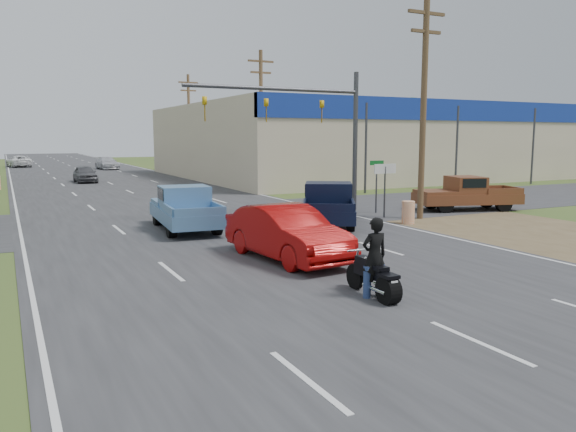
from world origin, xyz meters
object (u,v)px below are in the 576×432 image
red_convertible (287,233)px  distant_car_silver (107,163)px  brown_pickup (465,193)px  distant_car_grey (85,174)px  distant_car_white (19,162)px  motorcycle (375,279)px  blue_pickup (185,208)px  navy_pickup (328,203)px  rider (374,260)px

red_convertible → distant_car_silver: size_ratio=1.04×
brown_pickup → distant_car_grey: bearing=45.7°
brown_pickup → distant_car_white: size_ratio=1.12×
brown_pickup → distant_car_grey: (-15.17, 27.65, -0.18)m
distant_car_white → motorcycle: bearing=86.6°
blue_pickup → brown_pickup: 14.65m
blue_pickup → brown_pickup: blue_pickup is taller
brown_pickup → blue_pickup: bearing=104.5°
navy_pickup → brown_pickup: (8.72, 0.90, -0.04)m
distant_car_white → navy_pickup: bearing=92.2°
navy_pickup → motorcycle: bearing=-84.6°
red_convertible → distant_car_white: red_convertible is taller
blue_pickup → distant_car_silver: bearing=89.5°
red_convertible → distant_car_silver: bearing=81.0°
rider → distant_car_silver: rider is taller
blue_pickup → navy_pickup: size_ratio=0.96×
rider → distant_car_silver: bearing=-91.6°
rider → blue_pickup: rider is taller
navy_pickup → distant_car_grey: (-6.45, 28.55, -0.22)m
red_convertible → blue_pickup: 7.13m
rider → distant_car_grey: (-1.67, 38.66, -0.21)m
motorcycle → brown_pickup: (13.50, 11.06, 0.42)m
blue_pickup → brown_pickup: bearing=2.3°
distant_car_grey → distant_car_silver: size_ratio=0.85×
red_convertible → rider: bearing=-95.8°
red_convertible → distant_car_grey: red_convertible is taller
brown_pickup → rider: bearing=146.1°
distant_car_silver → brown_pickup: bearing=-82.5°
blue_pickup → navy_pickup: navy_pickup is taller
red_convertible → blue_pickup: bearing=93.6°
rider → distant_car_grey: rider is taller
motorcycle → rider: 0.45m
rider → motorcycle: bearing=90.0°
red_convertible → blue_pickup: size_ratio=0.91×
red_convertible → distant_car_white: (-6.00, 62.61, -0.13)m
distant_car_grey → brown_pickup: bearing=-61.6°
motorcycle → navy_pickup: navy_pickup is taller
brown_pickup → distant_car_silver: brown_pickup is taller
navy_pickup → brown_pickup: size_ratio=1.03×
blue_pickup → brown_pickup: (14.64, -0.63, -0.02)m
navy_pickup → distant_car_silver: bearing=122.7°
motorcycle → navy_pickup: bearing=66.2°
red_convertible → rider: rider is taller
distant_car_grey → distant_car_silver: (4.74, 18.63, 0.00)m
rider → distant_car_white: size_ratio=0.36×
rider → navy_pickup: size_ratio=0.31×
navy_pickup → distant_car_white: (-10.78, 57.11, -0.22)m
red_convertible → distant_car_grey: 34.10m
brown_pickup → distant_car_grey: 31.54m
distant_car_silver → red_convertible: bearing=-98.5°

